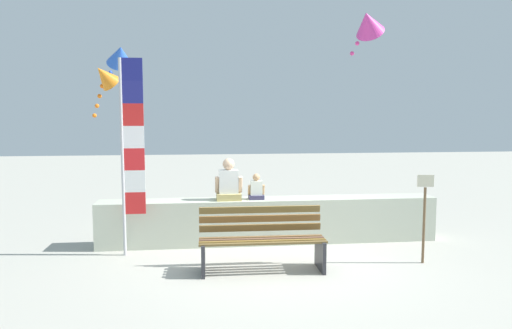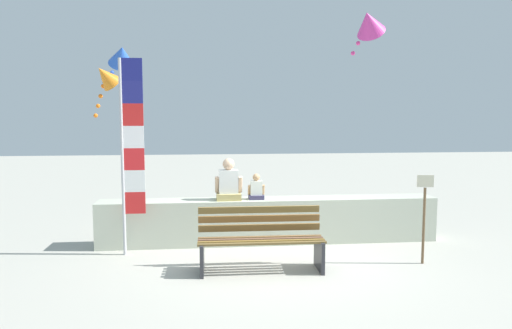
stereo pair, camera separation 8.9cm
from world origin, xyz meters
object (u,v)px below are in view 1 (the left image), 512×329
flag_banner (129,145)px  kite_orange (105,77)px  person_adult (229,184)px  kite_blue (120,56)px  person_child (256,189)px  kite_magenta (368,23)px  sign_post (424,211)px  park_bench (262,240)px

flag_banner → kite_orange: kite_orange is taller
person_adult → kite_blue: 4.05m
person_child → kite_magenta: kite_magenta is taller
person_adult → sign_post: bearing=-26.4°
person_child → park_bench: bearing=-93.5°
flag_banner → sign_post: bearing=-11.9°
park_bench → flag_banner: flag_banner is taller
person_adult → kite_orange: bearing=155.8°
person_child → sign_post: sign_post is taller
kite_orange → sign_post: 5.97m
sign_post → kite_orange: bearing=154.5°
kite_blue → kite_orange: (-0.05, -1.45, -0.56)m
flag_banner → person_adult: bearing=16.9°
person_adult → sign_post: 3.18m
kite_blue → kite_magenta: bearing=-19.8°
park_bench → kite_blue: bearing=123.3°
kite_magenta → kite_orange: bearing=176.7°
park_bench → kite_blue: 5.53m
kite_magenta → kite_orange: kite_magenta is taller
park_bench → kite_orange: 4.32m
kite_blue → kite_magenta: (4.80, -1.73, 0.45)m
sign_post → person_child: bearing=149.2°
person_adult → person_child: 0.49m
sign_post → flag_banner: bearing=168.1°
flag_banner → sign_post: size_ratio=2.31×
flag_banner → kite_blue: bearing=101.1°
kite_magenta → kite_orange: (-4.85, 0.28, -1.01)m
kite_magenta → sign_post: 3.79m
kite_blue → park_bench: bearing=-56.7°
park_bench → flag_banner: 2.55m
park_bench → person_child: size_ratio=4.07×
kite_blue → kite_orange: 1.55m
person_adult → sign_post: size_ratio=0.53×
kite_orange → person_adult: bearing=-24.2°
person_adult → kite_orange: size_ratio=0.69×
flag_banner → kite_blue: kite_blue is taller
flag_banner → kite_blue: size_ratio=3.40×
person_child → kite_blue: 4.38m
kite_magenta → kite_orange: 4.96m
person_child → sign_post: (2.37, -1.41, -0.16)m
person_adult → kite_magenta: 3.98m
sign_post → park_bench: bearing=-179.8°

